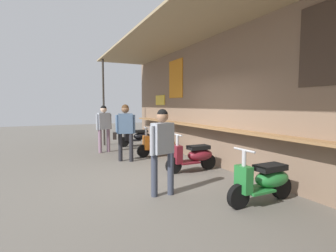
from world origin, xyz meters
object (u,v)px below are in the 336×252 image
object	(u,v)px
scooter_black	(138,137)
shopper_passing	(163,143)
scooter_orange	(160,144)
scooter_green	(265,180)
scooter_maroon	(194,156)
shopper_with_handbag	(125,127)
shopper_browsing	(104,124)

from	to	relation	value
scooter_black	shopper_passing	size ratio (longest dim) A/B	0.88
scooter_orange	scooter_green	world-z (taller)	same
scooter_orange	scooter_green	distance (m)	4.42
scooter_orange	scooter_green	size ratio (longest dim) A/B	1.00
scooter_maroon	shopper_with_handbag	size ratio (longest dim) A/B	0.83
shopper_passing	scooter_green	bearing A→B (deg)	-141.57
scooter_maroon	scooter_green	distance (m)	2.30
shopper_passing	scooter_orange	bearing A→B (deg)	-38.09
shopper_with_handbag	shopper_passing	distance (m)	3.09
scooter_maroon	shopper_browsing	xyz separation A→B (m)	(-3.58, -1.52, 0.63)
shopper_browsing	shopper_passing	bearing A→B (deg)	169.58
scooter_black	scooter_green	size ratio (longest dim) A/B	1.00
scooter_black	shopper_passing	distance (m)	5.81
scooter_orange	shopper_browsing	xyz separation A→B (m)	(-1.46, -1.52, 0.63)
shopper_browsing	shopper_passing	distance (m)	4.81
scooter_orange	shopper_browsing	bearing A→B (deg)	-39.77
scooter_orange	scooter_maroon	bearing A→B (deg)	94.11
shopper_with_handbag	shopper_passing	xyz separation A→B (m)	(3.08, -0.18, -0.05)
shopper_with_handbag	shopper_passing	bearing A→B (deg)	9.21
shopper_with_handbag	shopper_browsing	distance (m)	1.75
scooter_maroon	shopper_with_handbag	world-z (taller)	shopper_with_handbag
shopper_with_handbag	scooter_green	bearing A→B (deg)	29.38
scooter_black	shopper_browsing	xyz separation A→B (m)	(0.79, -1.52, 0.63)
scooter_black	shopper_passing	xyz separation A→B (m)	(5.60, -1.44, 0.59)
scooter_black	scooter_maroon	xyz separation A→B (m)	(4.37, 0.00, 0.00)
scooter_maroon	scooter_green	xyz separation A→B (m)	(2.30, -0.00, 0.00)
shopper_with_handbag	scooter_black	bearing A→B (deg)	166.07
scooter_maroon	shopper_with_handbag	distance (m)	2.33
scooter_maroon	shopper_browsing	world-z (taller)	shopper_browsing
scooter_black	shopper_with_handbag	bearing A→B (deg)	65.59
scooter_green	scooter_maroon	bearing A→B (deg)	-91.02
shopper_with_handbag	shopper_passing	world-z (taller)	shopper_with_handbag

